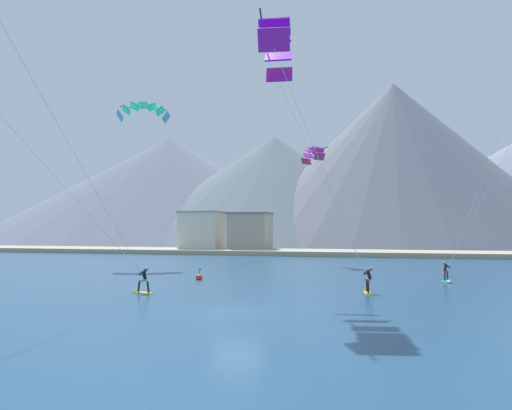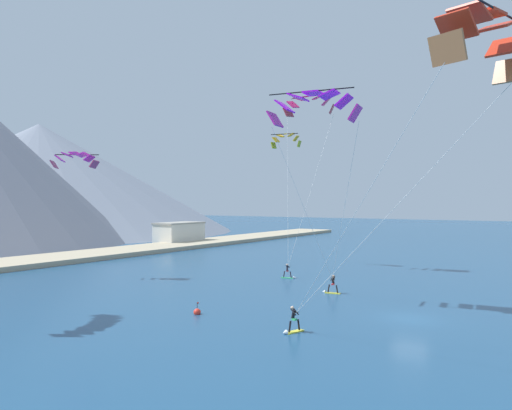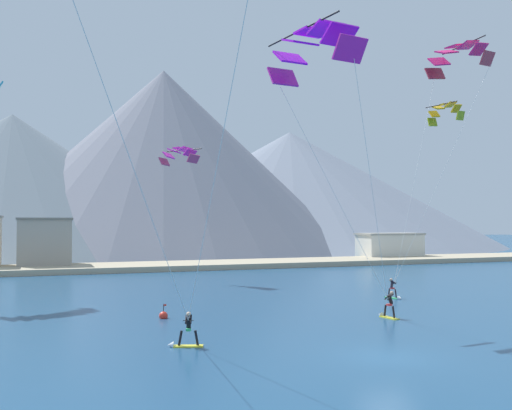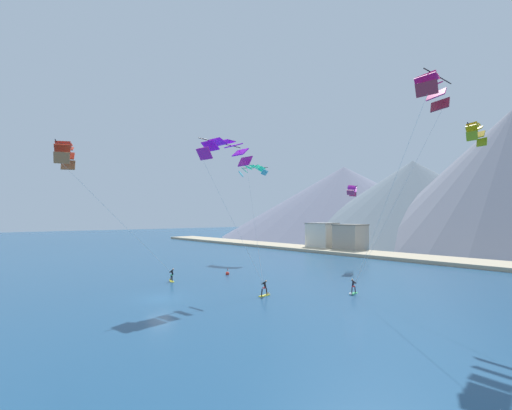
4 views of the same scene
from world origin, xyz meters
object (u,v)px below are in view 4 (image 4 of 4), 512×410
at_px(kitesurfer_mid_center, 353,290).
at_px(parafoil_kite_distant_high_outer, 253,169).
at_px(parafoil_kite_distant_low_drift, 475,132).
at_px(kitesurfer_near_trail, 171,277).
at_px(kitesurfer_near_lead, 266,290).
at_px(parafoil_kite_near_lead, 226,149).
at_px(parafoil_kite_near_trail, 65,153).
at_px(parafoil_kite_distant_mid_solo, 352,189).
at_px(parafoil_kite_mid_center, 431,89).
at_px(race_marker_buoy, 227,274).

bearing_deg(kitesurfer_mid_center, parafoil_kite_distant_high_outer, 157.18).
relative_size(parafoil_kite_distant_high_outer, parafoil_kite_distant_low_drift, 1.46).
xyz_separation_m(kitesurfer_near_trail, kitesurfer_mid_center, (19.90, 11.36, -0.05)).
distance_m(kitesurfer_near_lead, parafoil_kite_near_lead, 17.01).
height_order(parafoil_kite_near_trail, parafoil_kite_distant_mid_solo, parafoil_kite_near_trail).
bearing_deg(parafoil_kite_distant_low_drift, kitesurfer_mid_center, -148.46).
distance_m(kitesurfer_near_lead, kitesurfer_mid_center, 9.55).
xyz_separation_m(parafoil_kite_near_trail, parafoil_kite_distant_low_drift, (33.96, 29.59, 1.02)).
bearing_deg(kitesurfer_near_lead, parafoil_kite_mid_center, 34.06).
bearing_deg(parafoil_kite_distant_high_outer, kitesurfer_near_lead, -38.39).
height_order(kitesurfer_near_trail, parafoil_kite_near_lead, parafoil_kite_near_lead).
distance_m(kitesurfer_near_lead, parafoil_kite_distant_mid_solo, 31.33).
bearing_deg(parafoil_kite_distant_mid_solo, parafoil_kite_near_lead, -87.20).
bearing_deg(parafoil_kite_mid_center, parafoil_kite_near_lead, -152.00).
distance_m(kitesurfer_mid_center, parafoil_kite_mid_center, 21.91).
bearing_deg(race_marker_buoy, parafoil_kite_distant_low_drift, 17.16).
bearing_deg(parafoil_kite_distant_low_drift, kitesurfer_near_lead, -138.92).
bearing_deg(parafoil_kite_near_lead, kitesurfer_near_lead, 10.79).
xyz_separation_m(parafoil_kite_mid_center, parafoil_kite_distant_high_outer, (-40.69, 12.19, -2.42)).
height_order(kitesurfer_near_trail, parafoil_kite_mid_center, parafoil_kite_mid_center).
bearing_deg(kitesurfer_near_lead, kitesurfer_near_trail, -165.28).
distance_m(parafoil_kite_near_trail, parafoil_kite_distant_mid_solo, 44.72).
xyz_separation_m(parafoil_kite_near_lead, parafoil_kite_distant_mid_solo, (-1.41, 28.78, -3.16)).
distance_m(kitesurfer_mid_center, parafoil_kite_near_trail, 36.66).
relative_size(kitesurfer_near_trail, race_marker_buoy, 1.75).
xyz_separation_m(kitesurfer_near_lead, parafoil_kite_near_trail, (-17.96, -15.65, 15.45)).
relative_size(kitesurfer_mid_center, parafoil_kite_distant_high_outer, 0.28).
relative_size(kitesurfer_mid_center, parafoil_kite_near_lead, 0.11).
distance_m(parafoil_kite_near_lead, race_marker_buoy, 19.01).
bearing_deg(parafoil_kite_distant_high_outer, parafoil_kite_near_trail, -76.24).
bearing_deg(kitesurfer_mid_center, parafoil_kite_distant_low_drift, 31.54).
bearing_deg(kitesurfer_near_lead, parafoil_kite_near_lead, -169.21).
bearing_deg(parafoil_kite_near_lead, race_marker_buoy, 142.21).
bearing_deg(race_marker_buoy, parafoil_kite_near_trail, -102.38).
xyz_separation_m(kitesurfer_near_lead, parafoil_kite_distant_mid_solo, (-7.20, 27.68, 12.79)).
height_order(parafoil_kite_mid_center, parafoil_kite_distant_high_outer, parafoil_kite_mid_center).
xyz_separation_m(kitesurfer_near_lead, parafoil_kite_distant_high_outer, (-27.04, 21.42, 17.87)).
relative_size(parafoil_kite_near_lead, parafoil_kite_mid_center, 0.78).
height_order(kitesurfer_near_trail, parafoil_kite_distant_low_drift, parafoil_kite_distant_low_drift).
relative_size(kitesurfer_near_lead, kitesurfer_mid_center, 1.00).
bearing_deg(parafoil_kite_distant_high_outer, race_marker_buoy, -50.68).
bearing_deg(parafoil_kite_distant_low_drift, parafoil_kite_distant_high_outer, 170.14).
bearing_deg(parafoil_kite_near_lead, parafoil_kite_near_trail, -129.93).
bearing_deg(parafoil_kite_near_trail, parafoil_kite_distant_low_drift, 41.07).
distance_m(kitesurfer_mid_center, parafoil_kite_distant_mid_solo, 27.09).
xyz_separation_m(parafoil_kite_distant_high_outer, parafoil_kite_distant_mid_solo, (19.84, 6.26, -5.08)).
distance_m(parafoil_kite_near_trail, race_marker_buoy, 26.29).
relative_size(parafoil_kite_near_lead, parafoil_kite_near_trail, 1.02).
relative_size(kitesurfer_near_lead, kitesurfer_near_trail, 1.00).
xyz_separation_m(kitesurfer_mid_center, race_marker_buoy, (-19.18, -2.79, -0.31)).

